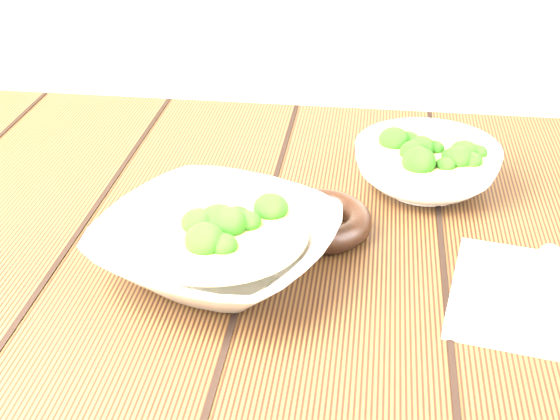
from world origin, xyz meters
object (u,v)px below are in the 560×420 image
object	(u,v)px
table	(275,332)
napkin	(558,303)
soup_bowl_back	(426,165)
trivet	(319,221)
soup_bowl_front	(217,245)

from	to	relation	value
table	napkin	bearing A→B (deg)	-14.54
table	napkin	world-z (taller)	napkin
soup_bowl_back	trivet	xyz separation A→B (m)	(-0.12, -0.12, -0.02)
soup_bowl_back	napkin	distance (m)	0.26
soup_bowl_front	trivet	xyz separation A→B (m)	(0.10, 0.09, -0.02)
table	soup_bowl_back	xyz separation A→B (m)	(0.16, 0.16, 0.15)
table	napkin	size ratio (longest dim) A/B	5.99
soup_bowl_front	napkin	bearing A→B (deg)	-3.44
soup_bowl_front	soup_bowl_back	bearing A→B (deg)	44.18
soup_bowl_back	napkin	world-z (taller)	soup_bowl_back
soup_bowl_front	soup_bowl_back	world-z (taller)	soup_bowl_front
soup_bowl_front	trivet	distance (m)	0.13
table	soup_bowl_front	size ratio (longest dim) A/B	4.03
table	soup_bowl_back	world-z (taller)	soup_bowl_back
trivet	soup_bowl_front	bearing A→B (deg)	-137.50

